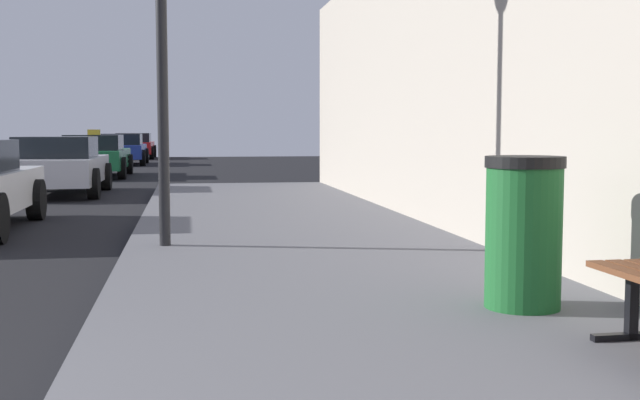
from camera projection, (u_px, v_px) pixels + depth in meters
The scene contains 5 objects.
trash_bin at pixel (524, 232), 5.62m from camera, with size 0.56×0.56×1.07m.
car_silver at pixel (58, 165), 17.33m from camera, with size 1.97×4.02×1.27m.
car_green at pixel (95, 155), 24.13m from camera, with size 2.00×4.49×1.43m.
car_blue at pixel (123, 149), 32.85m from camera, with size 1.94×4.17×1.27m.
car_red at pixel (134, 146), 40.02m from camera, with size 2.05×4.50×1.27m.
Camera 1 is at (2.68, -3.15, 1.40)m, focal length 44.92 mm.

